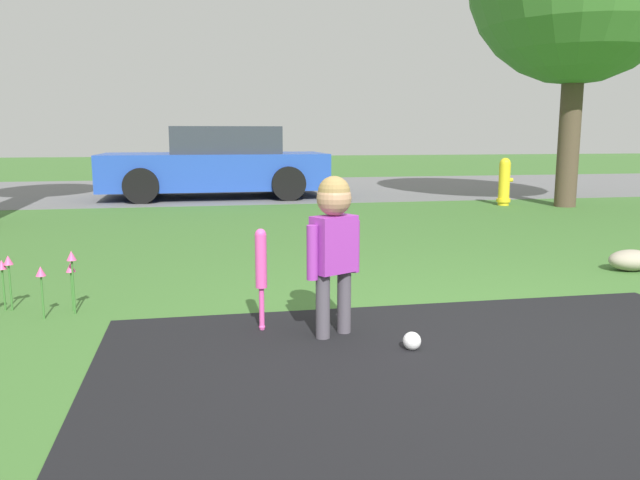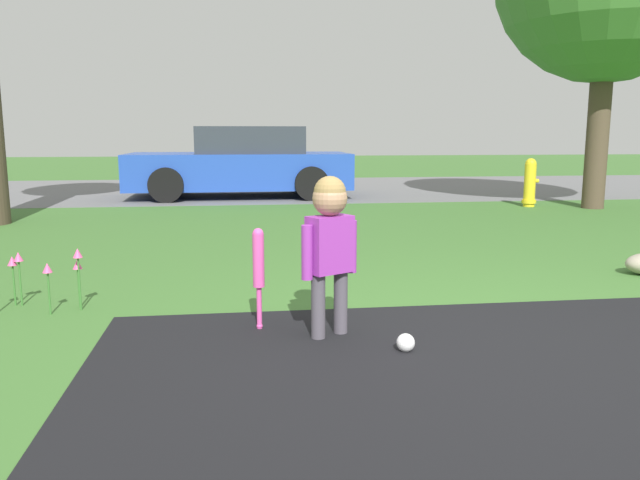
% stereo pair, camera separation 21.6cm
% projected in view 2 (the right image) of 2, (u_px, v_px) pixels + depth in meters
% --- Properties ---
extents(ground_plane, '(60.00, 60.00, 0.00)m').
position_uv_depth(ground_plane, '(511.00, 358.00, 3.16)').
color(ground_plane, '#3D6B2D').
extents(street_strip, '(40.00, 6.00, 0.01)m').
position_uv_depth(street_strip, '(302.00, 188.00, 13.06)').
color(street_strip, slate).
rests_on(street_strip, ground).
extents(child, '(0.33, 0.24, 0.90)m').
position_uv_depth(child, '(330.00, 234.00, 3.41)').
color(child, '#4C4751').
rests_on(child, ground).
extents(baseball_bat, '(0.07, 0.07, 0.59)m').
position_uv_depth(baseball_bat, '(259.00, 264.00, 3.57)').
color(baseball_bat, '#E54CA5').
rests_on(baseball_bat, ground).
extents(sports_ball, '(0.10, 0.10, 0.10)m').
position_uv_depth(sports_ball, '(406.00, 343.00, 3.25)').
color(sports_ball, white).
rests_on(sports_ball, ground).
extents(fire_hydrant, '(0.25, 0.22, 0.75)m').
position_uv_depth(fire_hydrant, '(530.00, 183.00, 9.72)').
color(fire_hydrant, yellow).
rests_on(fire_hydrant, ground).
extents(parked_car, '(3.91, 1.92, 1.25)m').
position_uv_depth(parked_car, '(242.00, 164.00, 11.25)').
color(parked_car, '#2347AD').
rests_on(parked_car, ground).
extents(flower_bed, '(0.57, 0.31, 0.41)m').
position_uv_depth(flower_bed, '(38.00, 265.00, 3.99)').
color(flower_bed, '#38702D').
rests_on(flower_bed, ground).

